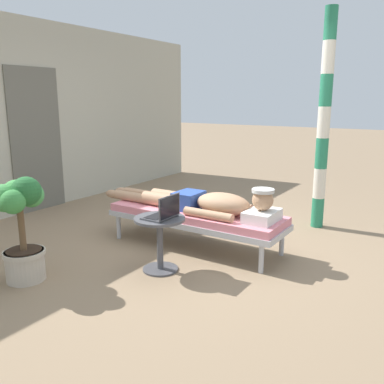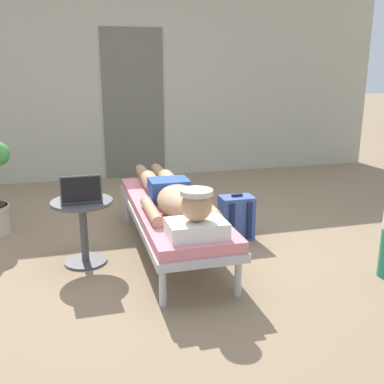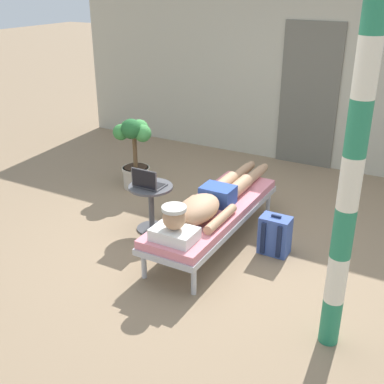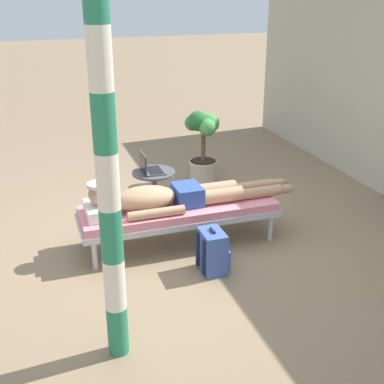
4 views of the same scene
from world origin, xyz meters
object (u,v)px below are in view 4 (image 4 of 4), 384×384
object	(u,v)px
lounge_chair	(179,211)
porch_post	(108,181)
person_reclining	(168,197)
laptop	(149,167)
backpack	(213,252)
potted_plant	(203,141)
side_table	(154,186)

from	to	relation	value
lounge_chair	porch_post	size ratio (longest dim) A/B	0.75
person_reclining	laptop	size ratio (longest dim) A/B	7.00
laptop	porch_post	bearing A→B (deg)	-20.06
lounge_chair	laptop	xyz separation A→B (m)	(-0.73, -0.12, 0.24)
porch_post	backpack	bearing A→B (deg)	128.64
potted_plant	side_table	bearing A→B (deg)	-46.48
person_reclining	potted_plant	world-z (taller)	potted_plant
person_reclining	side_table	xyz separation A→B (m)	(-0.73, 0.04, -0.16)
laptop	porch_post	world-z (taller)	porch_post
lounge_chair	backpack	size ratio (longest dim) A/B	4.71
laptop	porch_post	distance (m)	2.45
side_table	backpack	xyz separation A→B (m)	(1.36, 0.19, -0.16)
side_table	person_reclining	bearing A→B (deg)	-3.52
side_table	backpack	size ratio (longest dim) A/B	1.23
person_reclining	porch_post	world-z (taller)	porch_post
lounge_chair	backpack	xyz separation A→B (m)	(0.63, 0.12, -0.15)
side_table	backpack	world-z (taller)	side_table
potted_plant	person_reclining	bearing A→B (deg)	-30.61
person_reclining	backpack	bearing A→B (deg)	20.17
laptop	potted_plant	world-z (taller)	potted_plant
person_reclining	laptop	bearing A→B (deg)	-179.50
backpack	porch_post	xyz separation A→B (m)	(0.83, -1.04, 1.13)
backpack	laptop	bearing A→B (deg)	-170.06
side_table	laptop	size ratio (longest dim) A/B	1.69
person_reclining	backpack	size ratio (longest dim) A/B	5.12
potted_plant	porch_post	bearing A→B (deg)	-29.78
laptop	backpack	world-z (taller)	laptop
lounge_chair	side_table	distance (m)	0.73
side_table	backpack	distance (m)	1.39
person_reclining	laptop	distance (m)	0.73
backpack	porch_post	world-z (taller)	porch_post
side_table	porch_post	distance (m)	2.55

